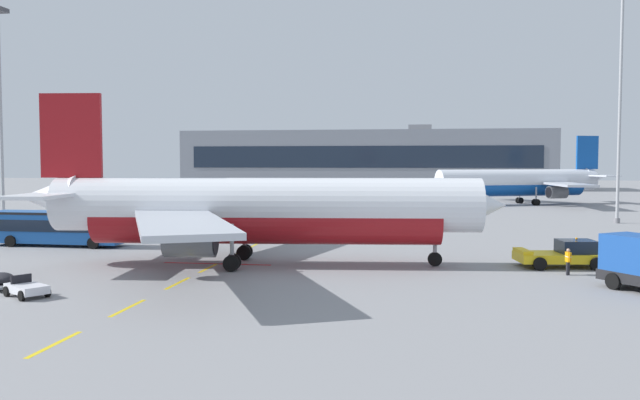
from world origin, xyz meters
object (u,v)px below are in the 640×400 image
at_px(airliner_mid_left, 521,182).
at_px(ground_crew_worker, 568,260).
at_px(apron_light_mast_near, 0,90).
at_px(apron_shuttle_bus, 58,226).
at_px(apron_light_mast_far, 621,74).
at_px(airliner_foreground, 258,210).
at_px(pushback_tug, 564,254).

distance_m(airliner_mid_left, ground_crew_worker, 71.75).
bearing_deg(apron_light_mast_near, ground_crew_worker, -24.72).
distance_m(apron_shuttle_bus, apron_light_mast_far, 63.86).
bearing_deg(airliner_mid_left, airliner_foreground, -111.50).
relative_size(apron_shuttle_bus, apron_light_mast_far, 0.42).
bearing_deg(apron_shuttle_bus, airliner_mid_left, 52.85).
bearing_deg(pushback_tug, ground_crew_worker, -96.91).
relative_size(airliner_foreground, pushback_tug, 5.47).
bearing_deg(apron_light_mast_far, apron_shuttle_bus, -151.09).
bearing_deg(apron_shuttle_bus, airliner_foreground, -20.80).
bearing_deg(apron_light_mast_near, pushback_tug, -21.85).
xyz_separation_m(airliner_foreground, apron_light_mast_near, (-37.64, 25.95, 11.69)).
xyz_separation_m(pushback_tug, airliner_mid_left, (6.43, 68.06, 2.89)).
relative_size(pushback_tug, apron_light_mast_near, 0.25).
distance_m(apron_light_mast_near, apron_light_mast_far, 72.86).
relative_size(airliner_mid_left, apron_light_mast_far, 1.12).
xyz_separation_m(airliner_foreground, apron_light_mast_far, (34.29, 37.46, 13.62)).
relative_size(apron_light_mast_near, apron_light_mast_far, 0.88).
bearing_deg(apron_light_mast_near, apron_shuttle_bus, -46.01).
relative_size(airliner_mid_left, ground_crew_worker, 18.67).
distance_m(airliner_mid_left, apron_light_mast_near, 79.91).
xyz_separation_m(apron_shuttle_bus, apron_light_mast_near, (-17.76, 18.40, 13.89)).
xyz_separation_m(pushback_tug, apron_light_mast_far, (12.99, 35.14, 16.67)).
height_order(airliner_mid_left, apron_light_mast_far, apron_light_mast_far).
relative_size(pushback_tug, apron_light_mast_far, 0.22).
distance_m(airliner_mid_left, apron_shuttle_bus, 78.85).
bearing_deg(ground_crew_worker, apron_shuttle_bus, 168.16).
relative_size(pushback_tug, airliner_mid_left, 0.20).
height_order(airliner_mid_left, ground_crew_worker, airliner_mid_left).
height_order(apron_shuttle_bus, apron_light_mast_far, apron_light_mast_far).
xyz_separation_m(apron_shuttle_bus, apron_light_mast_far, (54.16, 29.91, 15.82)).
distance_m(apron_shuttle_bus, ground_crew_worker, 41.66).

